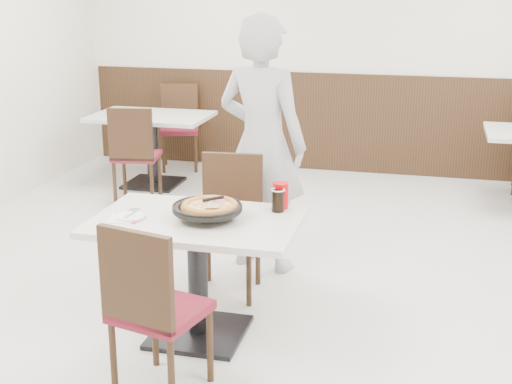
% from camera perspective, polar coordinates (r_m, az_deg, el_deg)
% --- Properties ---
extents(floor, '(7.00, 7.00, 0.00)m').
position_cam_1_polar(floor, '(4.93, 1.54, -8.41)').
color(floor, '#AAAAA5').
rests_on(floor, ground).
extents(wall_back, '(6.00, 0.04, 2.80)m').
position_cam_1_polar(wall_back, '(7.95, 7.27, 11.53)').
color(wall_back, silver).
rests_on(wall_back, floor).
extents(wainscot_back, '(5.90, 0.03, 1.10)m').
position_cam_1_polar(wainscot_back, '(8.05, 7.03, 5.49)').
color(wainscot_back, black).
rests_on(wainscot_back, floor).
extents(main_table, '(1.29, 0.94, 0.75)m').
position_cam_1_polar(main_table, '(4.31, -4.67, -6.87)').
color(main_table, silver).
rests_on(main_table, floor).
extents(chair_near, '(0.51, 0.51, 0.95)m').
position_cam_1_polar(chair_near, '(3.74, -7.63, -9.10)').
color(chair_near, black).
rests_on(chair_near, floor).
extents(chair_far, '(0.45, 0.45, 0.95)m').
position_cam_1_polar(chair_far, '(4.83, -2.31, -2.90)').
color(chair_far, black).
rests_on(chair_far, floor).
extents(trivet, '(0.13, 0.13, 0.04)m').
position_cam_1_polar(trivet, '(4.14, -3.62, -1.98)').
color(trivet, black).
rests_on(trivet, main_table).
extents(pizza_pan, '(0.39, 0.39, 0.01)m').
position_cam_1_polar(pizza_pan, '(4.14, -3.90, -1.65)').
color(pizza_pan, black).
rests_on(pizza_pan, trivet).
extents(pizza, '(0.38, 0.38, 0.02)m').
position_cam_1_polar(pizza, '(4.15, -3.71, -1.32)').
color(pizza, '#B2732E').
rests_on(pizza, pizza_pan).
extents(pizza_server, '(0.10, 0.11, 0.00)m').
position_cam_1_polar(pizza_server, '(4.09, -3.44, -1.09)').
color(pizza_server, white).
rests_on(pizza_server, pizza).
extents(napkin, '(0.20, 0.20, 0.00)m').
position_cam_1_polar(napkin, '(4.23, -10.54, -2.08)').
color(napkin, silver).
rests_on(napkin, main_table).
extents(side_plate, '(0.19, 0.19, 0.01)m').
position_cam_1_polar(side_plate, '(4.23, -10.01, -1.95)').
color(side_plate, white).
rests_on(side_plate, napkin).
extents(fork, '(0.03, 0.17, 0.00)m').
position_cam_1_polar(fork, '(4.24, -9.91, -1.74)').
color(fork, white).
rests_on(fork, side_plate).
extents(cola_glass, '(0.09, 0.09, 0.13)m').
position_cam_1_polar(cola_glass, '(4.27, 1.77, -0.73)').
color(cola_glass, black).
rests_on(cola_glass, main_table).
extents(red_cup, '(0.11, 0.11, 0.16)m').
position_cam_1_polar(red_cup, '(4.32, 1.98, -0.28)').
color(red_cup, '#B50003').
rests_on(red_cup, main_table).
extents(diner_person, '(0.77, 0.60, 1.88)m').
position_cam_1_polar(diner_person, '(5.17, 0.48, 3.80)').
color(diner_person, '#A6A7AB').
rests_on(diner_person, floor).
extents(bg_table_left, '(1.29, 0.94, 0.75)m').
position_cam_1_polar(bg_table_left, '(7.55, -8.30, 3.34)').
color(bg_table_left, silver).
rests_on(bg_table_left, floor).
extents(bg_chair_left_near, '(0.48, 0.48, 0.95)m').
position_cam_1_polar(bg_chair_left_near, '(6.99, -9.54, 3.05)').
color(bg_chair_left_near, black).
rests_on(bg_chair_left_near, floor).
extents(bg_chair_left_far, '(0.53, 0.53, 0.95)m').
position_cam_1_polar(bg_chair_left_far, '(8.16, -6.14, 5.12)').
color(bg_chair_left_far, black).
rests_on(bg_chair_left_far, floor).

